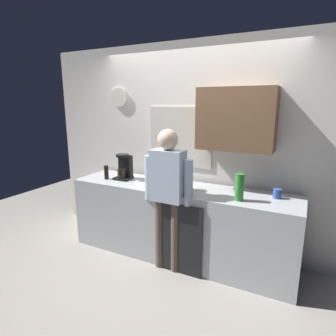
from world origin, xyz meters
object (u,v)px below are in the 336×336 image
cup_blue_mug (277,194)px  cup_yellow_cup (190,191)px  coffee_maker (124,168)px  storage_canister (187,183)px  person_at_sink (168,189)px  bottle_amber_beer (160,179)px  bottle_clear_soda (239,187)px  bottle_dark_sauce (106,172)px

cup_blue_mug → cup_yellow_cup: bearing=-159.5°
coffee_maker → storage_canister: 0.94m
coffee_maker → person_at_sink: bearing=-21.9°
bottle_amber_beer → person_at_sink: 0.25m
cup_yellow_cup → storage_canister: bearing=123.1°
coffee_maker → bottle_clear_soda: (1.54, -0.17, -0.01)m
storage_canister → person_at_sink: 0.27m
bottle_clear_soda → person_at_sink: bearing=-167.8°
bottle_clear_soda → bottle_dark_sauce: size_ratio=1.56×
coffee_maker → cup_blue_mug: (1.88, 0.08, -0.10)m
coffee_maker → bottle_amber_beer: bearing=-15.1°
bottle_amber_beer → cup_blue_mug: 1.29m
cup_blue_mug → bottle_amber_beer: bearing=-168.9°
bottle_clear_soda → cup_blue_mug: (0.34, 0.25, -0.09)m
cup_yellow_cup → storage_canister: 0.19m
bottle_amber_beer → coffee_maker: bearing=164.9°
bottle_amber_beer → bottle_dark_sauce: bearing=176.7°
bottle_dark_sauce → person_at_sink: size_ratio=0.11×
bottle_amber_beer → person_at_sink: person_at_sink is taller
bottle_clear_soda → storage_canister: size_ratio=1.65×
bottle_dark_sauce → cup_yellow_cup: 1.23m
bottle_amber_beer → cup_blue_mug: (1.26, 0.25, -0.07)m
bottle_amber_beer → bottle_clear_soda: (0.92, 0.00, 0.02)m
bottle_dark_sauce → cup_yellow_cup: bearing=-5.5°
bottle_dark_sauce → cup_yellow_cup: size_ratio=2.12×
cup_yellow_cup → storage_canister: storage_canister is taller
storage_canister → bottle_dark_sauce: bearing=-178.4°
bottle_clear_soda → bottle_dark_sauce: (-1.74, 0.05, -0.05)m
cup_blue_mug → cup_yellow_cup: cup_blue_mug is taller
cup_blue_mug → bottle_clear_soda: bearing=-144.0°
bottle_amber_beer → person_at_sink: bearing=-40.1°
storage_canister → cup_blue_mug: bearing=10.0°
bottle_clear_soda → cup_yellow_cup: size_ratio=3.29×
bottle_clear_soda → bottle_dark_sauce: bearing=178.5°
bottle_amber_beer → cup_yellow_cup: (0.41, -0.07, -0.07)m
coffee_maker → bottle_amber_beer: 0.64m
bottle_amber_beer → cup_blue_mug: bearing=11.1°
storage_canister → bottle_clear_soda: bearing=-7.3°
coffee_maker → cup_blue_mug: 1.89m
person_at_sink → storage_canister: bearing=73.1°
bottle_amber_beer → bottle_clear_soda: size_ratio=0.82×
bottle_clear_soda → cup_blue_mug: size_ratio=2.80×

